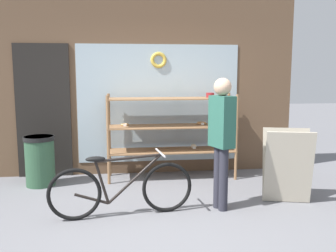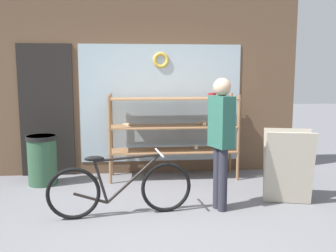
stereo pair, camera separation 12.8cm
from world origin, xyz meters
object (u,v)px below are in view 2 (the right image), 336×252
at_px(sandwich_board, 288,167).
at_px(pedestrian, 221,134).
at_px(display_case, 174,127).
at_px(bicycle, 120,188).
at_px(trash_bin, 42,158).

bearing_deg(sandwich_board, pedestrian, -157.75).
bearing_deg(display_case, sandwich_board, -45.00).
xyz_separation_m(bicycle, pedestrian, (1.20, 0.09, 0.60)).
height_order(display_case, sandwich_board, display_case).
relative_size(sandwich_board, pedestrian, 0.59).
xyz_separation_m(bicycle, sandwich_board, (2.10, 0.22, 0.14)).
bearing_deg(bicycle, display_case, 55.16).
height_order(display_case, bicycle, display_case).
height_order(display_case, trash_bin, display_case).
relative_size(display_case, pedestrian, 1.25).
xyz_separation_m(pedestrian, trash_bin, (-2.39, 1.26, -0.54)).
height_order(display_case, pedestrian, pedestrian).
relative_size(display_case, bicycle, 1.19).
relative_size(display_case, sandwich_board, 2.12).
xyz_separation_m(display_case, bicycle, (-0.80, -1.52, -0.49)).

